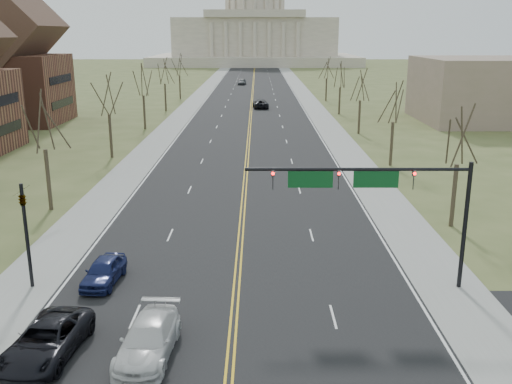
{
  "coord_description": "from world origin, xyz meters",
  "views": [
    {
      "loc": [
        1.17,
        -15.93,
        13.78
      ],
      "look_at": [
        1.08,
        22.6,
        3.0
      ],
      "focal_mm": 40.0,
      "sensor_mm": 36.0,
      "label": 1
    }
  ],
  "objects_px": {
    "signal_mast": "(374,188)",
    "car_sb_outer_lead": "(47,340)",
    "car_sb_inner_second": "(148,339)",
    "car_far_nb": "(260,104)",
    "signal_left": "(25,224)",
    "car_far_sb": "(242,82)",
    "car_sb_outer_second": "(104,271)"
  },
  "relations": [
    {
      "from": "signal_mast",
      "to": "car_far_nb",
      "type": "height_order",
      "value": "signal_mast"
    },
    {
      "from": "car_sb_outer_second",
      "to": "car_far_sb",
      "type": "relative_size",
      "value": 0.9
    },
    {
      "from": "car_sb_inner_second",
      "to": "car_far_sb",
      "type": "relative_size",
      "value": 1.14
    },
    {
      "from": "signal_left",
      "to": "car_far_sb",
      "type": "xyz_separation_m",
      "value": [
        8.44,
        129.26,
        -2.89
      ]
    },
    {
      "from": "car_sb_outer_lead",
      "to": "car_sb_outer_second",
      "type": "bearing_deg",
      "value": 91.99
    },
    {
      "from": "signal_mast",
      "to": "car_sb_outer_second",
      "type": "height_order",
      "value": "signal_mast"
    },
    {
      "from": "car_far_nb",
      "to": "car_far_sb",
      "type": "bearing_deg",
      "value": -89.59
    },
    {
      "from": "signal_left",
      "to": "car_far_nb",
      "type": "bearing_deg",
      "value": 80.49
    },
    {
      "from": "car_far_sb",
      "to": "car_sb_inner_second",
      "type": "bearing_deg",
      "value": -83.92
    },
    {
      "from": "car_far_sb",
      "to": "signal_left",
      "type": "bearing_deg",
      "value": -87.42
    },
    {
      "from": "car_far_nb",
      "to": "car_sb_outer_lead",
      "type": "bearing_deg",
      "value": 78.48
    },
    {
      "from": "signal_mast",
      "to": "signal_left",
      "type": "relative_size",
      "value": 2.02
    },
    {
      "from": "signal_mast",
      "to": "car_sb_outer_second",
      "type": "bearing_deg",
      "value": 178.15
    },
    {
      "from": "car_sb_outer_second",
      "to": "car_far_nb",
      "type": "distance_m",
      "value": 79.1
    },
    {
      "from": "signal_left",
      "to": "car_sb_inner_second",
      "type": "height_order",
      "value": "signal_left"
    },
    {
      "from": "car_sb_inner_second",
      "to": "car_far_sb",
      "type": "height_order",
      "value": "car_far_sb"
    },
    {
      "from": "signal_left",
      "to": "car_far_nb",
      "type": "distance_m",
      "value": 80.19
    },
    {
      "from": "car_sb_outer_lead",
      "to": "car_far_nb",
      "type": "relative_size",
      "value": 0.96
    },
    {
      "from": "signal_mast",
      "to": "car_sb_outer_lead",
      "type": "height_order",
      "value": "signal_mast"
    },
    {
      "from": "car_sb_outer_second",
      "to": "car_far_sb",
      "type": "xyz_separation_m",
      "value": [
        4.5,
        128.78,
        0.08
      ]
    },
    {
      "from": "car_far_nb",
      "to": "car_sb_inner_second",
      "type": "bearing_deg",
      "value": 81.41
    },
    {
      "from": "car_sb_inner_second",
      "to": "car_far_nb",
      "type": "relative_size",
      "value": 0.93
    },
    {
      "from": "car_sb_inner_second",
      "to": "car_far_nb",
      "type": "distance_m",
      "value": 86.3
    },
    {
      "from": "car_sb_outer_lead",
      "to": "car_sb_inner_second",
      "type": "relative_size",
      "value": 1.02
    },
    {
      "from": "car_far_sb",
      "to": "signal_mast",
      "type": "bearing_deg",
      "value": -79.04
    },
    {
      "from": "car_sb_inner_second",
      "to": "car_far_sb",
      "type": "xyz_separation_m",
      "value": [
        0.56,
        136.37,
        0.02
      ]
    },
    {
      "from": "signal_left",
      "to": "car_sb_outer_lead",
      "type": "height_order",
      "value": "signal_left"
    },
    {
      "from": "signal_mast",
      "to": "car_far_nb",
      "type": "distance_m",
      "value": 79.4
    },
    {
      "from": "signal_mast",
      "to": "car_sb_outer_lead",
      "type": "xyz_separation_m",
      "value": [
        -15.51,
        -7.15,
        -4.98
      ]
    },
    {
      "from": "car_far_sb",
      "to": "car_far_nb",
      "type": "bearing_deg",
      "value": -78.23
    },
    {
      "from": "signal_mast",
      "to": "car_far_nb",
      "type": "relative_size",
      "value": 2.09
    },
    {
      "from": "signal_mast",
      "to": "signal_left",
      "type": "height_order",
      "value": "signal_mast"
    }
  ]
}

